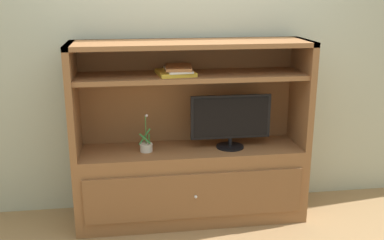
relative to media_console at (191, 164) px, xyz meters
The scene contains 5 objects.
painted_rear_wall 0.99m from the media_console, 90.00° to the left, with size 6.00×0.10×2.80m, color #ADB29E.
media_console is the anchor object (origin of this frame).
tv_monitor 0.49m from the media_console, ahead, with size 0.64×0.22×0.43m.
potted_plant 0.40m from the media_console, behind, with size 0.11×0.10×0.30m.
magazine_stack 0.78m from the media_console, behind, with size 0.30×0.33×0.06m.
Camera 1 is at (-0.47, -2.96, 1.84)m, focal length 42.03 mm.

